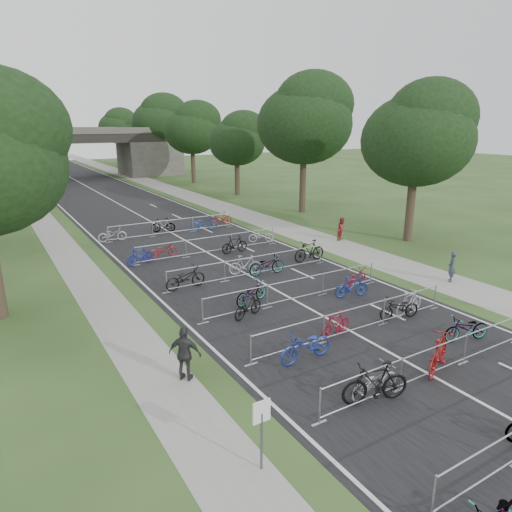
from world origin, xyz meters
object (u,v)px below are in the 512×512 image
Objects in this scene: park_sign at (262,422)px; pedestrian_a at (452,267)px; overpass_bridge at (70,153)px; pedestrian_c at (185,354)px; pedestrian_b at (342,229)px.

park_sign is 1.18× the size of pedestrian_a.
overpass_bridge is 17.31× the size of pedestrian_c.
overpass_bridge is at bearing -53.01° from pedestrian_c.
pedestrian_b is 0.87× the size of pedestrian_c.
park_sign is at bearing -159.89° from pedestrian_b.
pedestrian_c is at bearing 90.00° from park_sign.
park_sign is 1.17× the size of pedestrian_b.
overpass_bridge is 19.99× the size of pedestrian_a.
pedestrian_b is (0.94, 9.29, 0.00)m from pedestrian_a.
pedestrian_b is at bearing -140.63° from pedestrian_a.
park_sign is at bearing 133.73° from pedestrian_c.
park_sign reaches higher than pedestrian_b.
overpass_bridge reaches higher than pedestrian_a.
overpass_bridge is 56.57m from pedestrian_a.
overpass_bridge reaches higher than pedestrian_b.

